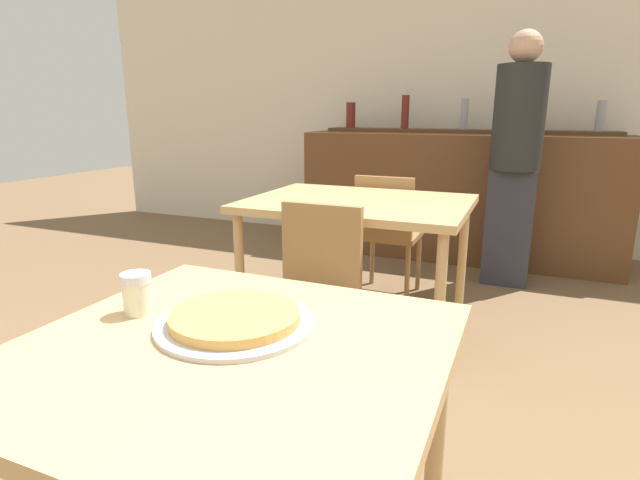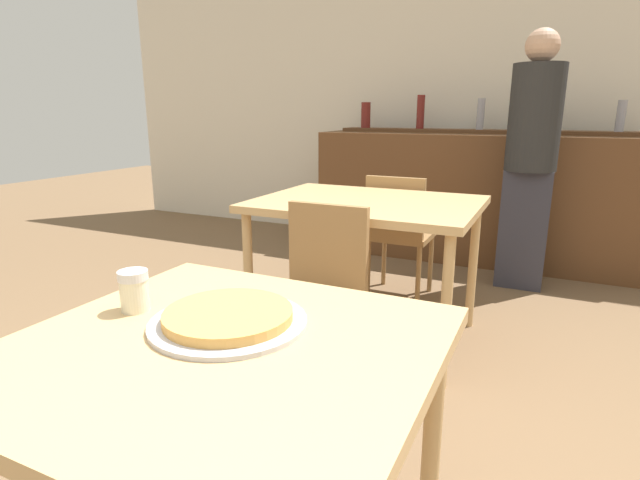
{
  "view_description": "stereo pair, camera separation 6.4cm",
  "coord_description": "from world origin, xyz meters",
  "views": [
    {
      "loc": [
        0.56,
        -0.83,
        1.24
      ],
      "look_at": [
        -0.02,
        0.55,
        0.85
      ],
      "focal_mm": 28.0,
      "sensor_mm": 36.0,
      "label": 1
    },
    {
      "loc": [
        0.62,
        -0.8,
        1.24
      ],
      "look_at": [
        -0.02,
        0.55,
        0.85
      ],
      "focal_mm": 28.0,
      "sensor_mm": 36.0,
      "label": 2
    }
  ],
  "objects": [
    {
      "name": "bar_back_shelf",
      "position": [
        -0.02,
        3.64,
        1.11
      ],
      "size": [
        2.39,
        0.24,
        0.32
      ],
      "color": "brown",
      "rests_on": "bar_counter"
    },
    {
      "name": "wall_back",
      "position": [
        0.0,
        4.01,
        1.4
      ],
      "size": [
        8.0,
        0.05,
        2.8
      ],
      "color": "silver",
      "rests_on": "ground_plane"
    },
    {
      "name": "chair_far_side_back",
      "position": [
        -0.27,
        2.29,
        0.49
      ],
      "size": [
        0.4,
        0.4,
        0.84
      ],
      "rotation": [
        0.0,
        0.0,
        3.14
      ],
      "color": "olive",
      "rests_on": "ground_plane"
    },
    {
      "name": "cheese_shaker",
      "position": [
        -0.3,
        0.06,
        0.8
      ],
      "size": [
        0.07,
        0.07,
        0.1
      ],
      "color": "beige",
      "rests_on": "dining_table_near"
    },
    {
      "name": "dining_table_near",
      "position": [
        0.0,
        0.0,
        0.66
      ],
      "size": [
        0.91,
        0.87,
        0.75
      ],
      "color": "tan",
      "rests_on": "ground_plane"
    },
    {
      "name": "pizza_tray",
      "position": [
        -0.04,
        0.09,
        0.77
      ],
      "size": [
        0.37,
        0.37,
        0.04
      ],
      "color": "#B7B7BC",
      "rests_on": "dining_table_near"
    },
    {
      "name": "chair_far_side_front",
      "position": [
        -0.27,
        1.06,
        0.49
      ],
      "size": [
        0.4,
        0.4,
        0.84
      ],
      "color": "olive",
      "rests_on": "ground_plane"
    },
    {
      "name": "bar_counter",
      "position": [
        0.0,
        3.5,
        0.53
      ],
      "size": [
        2.6,
        0.56,
        1.06
      ],
      "color": "brown",
      "rests_on": "ground_plane"
    },
    {
      "name": "dining_table_far",
      "position": [
        -0.27,
        1.68,
        0.7
      ],
      "size": [
        1.16,
        0.88,
        0.78
      ],
      "color": "tan",
      "rests_on": "ground_plane"
    },
    {
      "name": "person_standing",
      "position": [
        0.45,
        2.92,
        0.96
      ],
      "size": [
        0.34,
        0.34,
        1.76
      ],
      "color": "#2D2D38",
      "rests_on": "ground_plane"
    }
  ]
}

